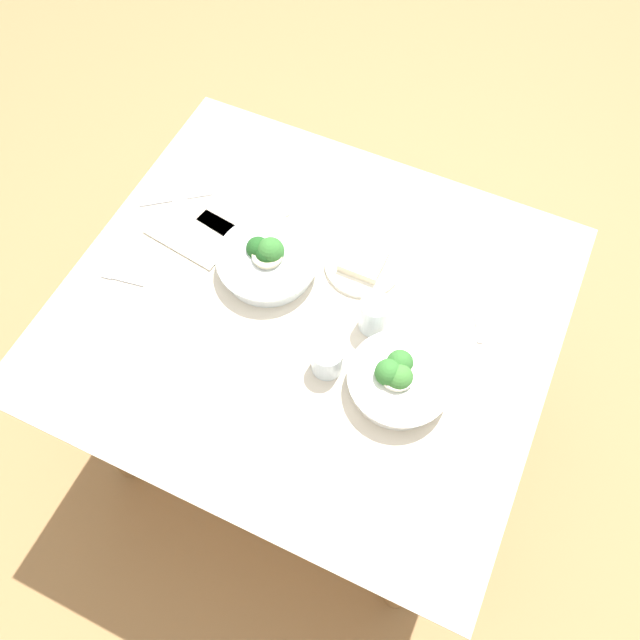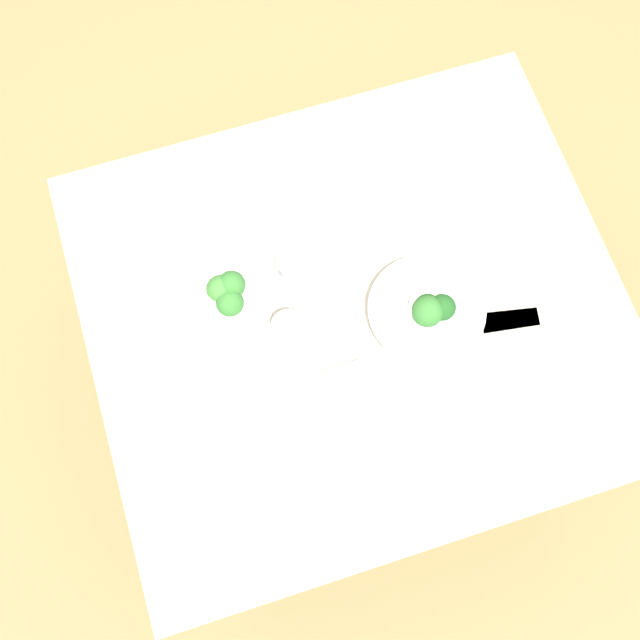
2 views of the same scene
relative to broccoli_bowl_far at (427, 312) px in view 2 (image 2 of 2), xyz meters
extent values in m
plane|color=#9E7547|center=(0.14, -0.06, -0.79)|extent=(6.00, 6.00, 0.00)
cube|color=beige|center=(0.14, -0.06, -0.04)|extent=(1.16, 1.04, 0.01)
cube|color=#9E7547|center=(0.14, -0.06, -0.05)|extent=(1.13, 1.01, 0.02)
cylinder|color=#9E7547|center=(-0.33, -0.47, -0.43)|extent=(0.07, 0.07, 0.72)
cylinder|color=#9E7547|center=(0.60, -0.47, -0.43)|extent=(0.07, 0.07, 0.72)
cylinder|color=#9E7547|center=(-0.33, 0.35, -0.43)|extent=(0.07, 0.07, 0.72)
cylinder|color=#9E7547|center=(0.60, 0.35, -0.43)|extent=(0.07, 0.07, 0.72)
cylinder|color=white|center=(0.00, 0.00, -0.01)|extent=(0.22, 0.22, 0.05)
cylinder|color=white|center=(0.00, 0.00, 0.01)|extent=(0.25, 0.25, 0.01)
sphere|color=#1E511E|center=(-0.03, 0.01, 0.02)|extent=(0.06, 0.06, 0.06)
sphere|color=#1E511E|center=(0.00, 0.00, 0.03)|extent=(0.06, 0.06, 0.06)
sphere|color=#33702D|center=(0.01, 0.01, 0.03)|extent=(0.07, 0.07, 0.07)
cylinder|color=beige|center=(0.00, 0.00, 0.03)|extent=(0.07, 0.07, 0.01)
cylinder|color=white|center=(0.41, -0.16, -0.01)|extent=(0.21, 0.21, 0.05)
cylinder|color=white|center=(0.41, -0.16, 0.02)|extent=(0.23, 0.23, 0.01)
sphere|color=#33702D|center=(0.38, -0.17, 0.04)|extent=(0.06, 0.06, 0.06)
sphere|color=#1E511E|center=(0.41, -0.16, 0.02)|extent=(0.05, 0.05, 0.05)
sphere|color=#33702D|center=(0.40, -0.14, 0.03)|extent=(0.06, 0.06, 0.06)
sphere|color=#3D7A33|center=(0.41, -0.17, 0.03)|extent=(0.06, 0.06, 0.06)
sphere|color=#1E511E|center=(0.41, -0.17, 0.02)|extent=(0.04, 0.04, 0.04)
cylinder|color=beige|center=(0.40, -0.17, 0.03)|extent=(0.08, 0.08, 0.01)
cylinder|color=silver|center=(0.21, 0.11, -0.03)|extent=(0.19, 0.19, 0.01)
cube|color=beige|center=(0.21, 0.11, -0.01)|extent=(0.10, 0.10, 0.02)
cylinder|color=silver|center=(0.30, -0.04, 0.01)|extent=(0.07, 0.07, 0.10)
cylinder|color=silver|center=(0.24, -0.18, 0.00)|extent=(0.07, 0.07, 0.08)
cube|color=#B7B7BC|center=(-0.30, -0.18, -0.03)|extent=(0.09, 0.02, 0.00)
cube|color=#B7B7BC|center=(-0.35, -0.19, -0.03)|extent=(0.03, 0.02, 0.00)
cube|color=#B7B7BC|center=(0.52, 0.08, -0.03)|extent=(0.04, 0.06, 0.00)
cube|color=#B7B7BC|center=(0.54, 0.03, -0.03)|extent=(0.02, 0.03, 0.00)
cube|color=#B7B7BC|center=(-0.32, 0.09, -0.03)|extent=(0.16, 0.12, 0.00)
cube|color=#B1A997|center=(-0.23, 0.02, -0.03)|extent=(0.24, 0.18, 0.01)
cube|color=#B1A997|center=(-0.13, 0.11, -0.03)|extent=(0.21, 0.19, 0.01)
camera|label=1|loc=(0.49, -0.75, 1.30)|focal=35.99mm
camera|label=2|loc=(0.39, 0.49, 1.66)|focal=46.28mm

